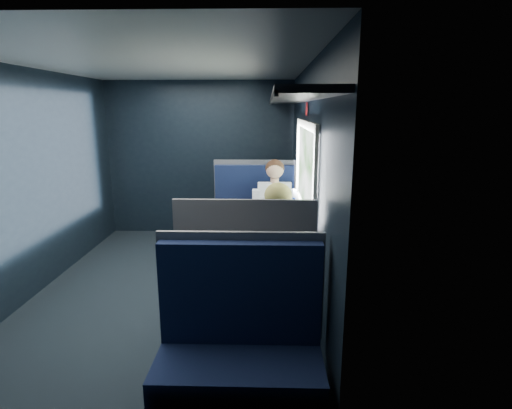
{
  "coord_description": "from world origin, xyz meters",
  "views": [
    {
      "loc": [
        1.01,
        -3.91,
        1.89
      ],
      "look_at": [
        0.9,
        0.0,
        0.95
      ],
      "focal_mm": 28.0,
      "sensor_mm": 36.0,
      "label": 1
    }
  ],
  "objects_px": {
    "table": "(269,232)",
    "seat_bay_far": "(247,292)",
    "woman": "(277,249)",
    "seat_row_back": "(239,361)",
    "laptop": "(298,220)",
    "cup": "(293,210)",
    "seat_bay_near": "(253,229)",
    "man": "(274,210)",
    "bottle_small": "(294,210)",
    "seat_row_front": "(256,212)"
  },
  "relations": [
    {
      "from": "table",
      "to": "woman",
      "type": "distance_m",
      "value": 0.71
    },
    {
      "from": "table",
      "to": "cup",
      "type": "relative_size",
      "value": 12.58
    },
    {
      "from": "laptop",
      "to": "seat_bay_near",
      "type": "bearing_deg",
      "value": 118.19
    },
    {
      "from": "seat_bay_far",
      "to": "laptop",
      "type": "xyz_separation_m",
      "value": [
        0.47,
        0.83,
        0.39
      ]
    },
    {
      "from": "woman",
      "to": "man",
      "type": "bearing_deg",
      "value": 90.0
    },
    {
      "from": "man",
      "to": "cup",
      "type": "xyz_separation_m",
      "value": [
        0.2,
        -0.26,
        0.06
      ]
    },
    {
      "from": "table",
      "to": "man",
      "type": "xyz_separation_m",
      "value": [
        0.07,
        0.7,
        0.06
      ]
    },
    {
      "from": "seat_bay_near",
      "to": "laptop",
      "type": "bearing_deg",
      "value": -61.81
    },
    {
      "from": "table",
      "to": "seat_row_front",
      "type": "distance_m",
      "value": 1.82
    },
    {
      "from": "man",
      "to": "laptop",
      "type": "height_order",
      "value": "man"
    },
    {
      "from": "seat_row_front",
      "to": "seat_row_back",
      "type": "xyz_separation_m",
      "value": [
        0.0,
        -3.59,
        0.0
      ]
    },
    {
      "from": "seat_bay_far",
      "to": "man",
      "type": "bearing_deg",
      "value": 80.97
    },
    {
      "from": "seat_bay_near",
      "to": "seat_bay_far",
      "type": "height_order",
      "value": "same"
    },
    {
      "from": "seat_row_back",
      "to": "laptop",
      "type": "distance_m",
      "value": 1.86
    },
    {
      "from": "bottle_small",
      "to": "woman",
      "type": "bearing_deg",
      "value": -102.19
    },
    {
      "from": "seat_bay_near",
      "to": "bottle_small",
      "type": "xyz_separation_m",
      "value": [
        0.47,
        -0.65,
        0.42
      ]
    },
    {
      "from": "seat_bay_far",
      "to": "laptop",
      "type": "relative_size",
      "value": 3.66
    },
    {
      "from": "bottle_small",
      "to": "man",
      "type": "bearing_deg",
      "value": 112.49
    },
    {
      "from": "table",
      "to": "seat_bay_far",
      "type": "bearing_deg",
      "value": -101.78
    },
    {
      "from": "seat_row_back",
      "to": "woman",
      "type": "height_order",
      "value": "woman"
    },
    {
      "from": "cup",
      "to": "laptop",
      "type": "bearing_deg",
      "value": -87.57
    },
    {
      "from": "seat_bay_far",
      "to": "seat_row_front",
      "type": "height_order",
      "value": "seat_bay_far"
    },
    {
      "from": "bottle_small",
      "to": "seat_row_back",
      "type": "bearing_deg",
      "value": -102.59
    },
    {
      "from": "bottle_small",
      "to": "cup",
      "type": "bearing_deg",
      "value": 88.96
    },
    {
      "from": "table",
      "to": "cup",
      "type": "distance_m",
      "value": 0.53
    },
    {
      "from": "seat_row_back",
      "to": "cup",
      "type": "distance_m",
      "value": 2.31
    },
    {
      "from": "woman",
      "to": "cup",
      "type": "xyz_separation_m",
      "value": [
        0.2,
        1.15,
        0.05
      ]
    },
    {
      "from": "seat_bay_far",
      "to": "man",
      "type": "xyz_separation_m",
      "value": [
        0.25,
        1.57,
        0.3
      ]
    },
    {
      "from": "man",
      "to": "bottle_small",
      "type": "distance_m",
      "value": 0.54
    },
    {
      "from": "man",
      "to": "woman",
      "type": "height_order",
      "value": "same"
    },
    {
      "from": "laptop",
      "to": "bottle_small",
      "type": "xyz_separation_m",
      "value": [
        -0.02,
        0.26,
        0.04
      ]
    },
    {
      "from": "seat_bay_near",
      "to": "seat_bay_far",
      "type": "xyz_separation_m",
      "value": [
        0.02,
        -1.75,
        -0.01
      ]
    },
    {
      "from": "seat_row_front",
      "to": "man",
      "type": "xyz_separation_m",
      "value": [
        0.25,
        -1.1,
        0.31
      ]
    },
    {
      "from": "table",
      "to": "bottle_small",
      "type": "bearing_deg",
      "value": 39.03
    },
    {
      "from": "seat_row_back",
      "to": "laptop",
      "type": "relative_size",
      "value": 3.37
    },
    {
      "from": "woman",
      "to": "seat_row_back",
      "type": "bearing_deg",
      "value": -102.93
    },
    {
      "from": "woman",
      "to": "cup",
      "type": "height_order",
      "value": "woman"
    },
    {
      "from": "seat_bay_near",
      "to": "woman",
      "type": "height_order",
      "value": "woman"
    },
    {
      "from": "seat_row_front",
      "to": "bottle_small",
      "type": "bearing_deg",
      "value": -74.11
    },
    {
      "from": "cup",
      "to": "seat_bay_far",
      "type": "bearing_deg",
      "value": -109.04
    },
    {
      "from": "seat_bay_near",
      "to": "seat_row_back",
      "type": "xyz_separation_m",
      "value": [
        0.02,
        -2.67,
        -0.01
      ]
    },
    {
      "from": "seat_row_front",
      "to": "bottle_small",
      "type": "distance_m",
      "value": 1.7
    },
    {
      "from": "seat_bay_far",
      "to": "seat_row_back",
      "type": "height_order",
      "value": "seat_bay_far"
    },
    {
      "from": "seat_row_back",
      "to": "cup",
      "type": "height_order",
      "value": "seat_row_back"
    },
    {
      "from": "seat_row_back",
      "to": "laptop",
      "type": "bearing_deg",
      "value": 74.85
    },
    {
      "from": "seat_row_front",
      "to": "seat_row_back",
      "type": "height_order",
      "value": "same"
    },
    {
      "from": "bottle_small",
      "to": "seat_row_front",
      "type": "bearing_deg",
      "value": 105.89
    },
    {
      "from": "seat_row_back",
      "to": "cup",
      "type": "relative_size",
      "value": 14.59
    },
    {
      "from": "woman",
      "to": "bottle_small",
      "type": "xyz_separation_m",
      "value": [
        0.2,
        0.92,
        0.12
      ]
    },
    {
      "from": "seat_bay_near",
      "to": "cup",
      "type": "distance_m",
      "value": 0.73
    }
  ]
}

